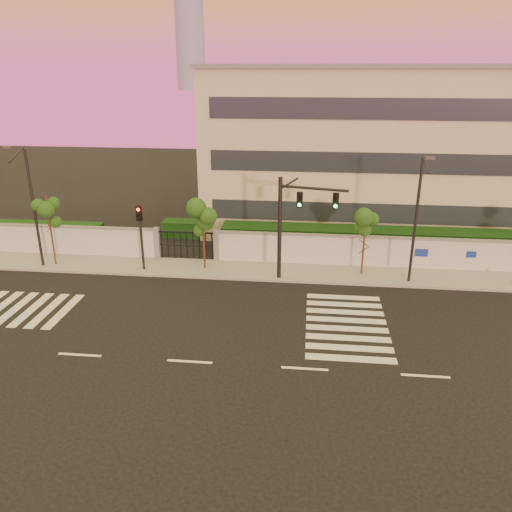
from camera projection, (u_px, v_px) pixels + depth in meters
The scene contains 13 objects.
ground at pixel (190, 362), 21.72m from camera, with size 120.00×120.00×0.00m, color black.
sidewalk at pixel (228, 269), 31.46m from camera, with size 60.00×3.00×0.15m, color gray.
perimeter_wall at pixel (233, 247), 32.49m from camera, with size 60.00×0.36×2.20m.
hedge_row at pixel (254, 238), 35.02m from camera, with size 41.00×4.25×1.80m.
institutional_building at pixel (364, 147), 39.07m from camera, with size 24.40×12.40×12.25m.
road_markings at pixel (176, 319), 25.37m from camera, with size 57.00×7.62×0.02m.
street_tree_c at pixel (49, 215), 31.01m from camera, with size 1.37×1.09×4.66m.
street_tree_d at pixel (203, 220), 30.45m from camera, with size 1.52×1.21×4.43m.
street_tree_e at pixel (365, 229), 29.66m from camera, with size 1.42×1.13×4.08m.
traffic_signal_main at pixel (294, 217), 28.66m from camera, with size 3.93×1.00×6.26m.
traffic_signal_secondary at pixel (141, 229), 30.45m from camera, with size 0.34×0.33×4.34m.
streetlight_west at pixel (32, 203), 30.35m from camera, with size 0.47×1.90×7.90m.
streetlight_east at pixel (417, 216), 28.02m from camera, with size 0.46×1.87×7.77m.
Camera 1 is at (4.91, -18.26, 11.99)m, focal length 35.00 mm.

